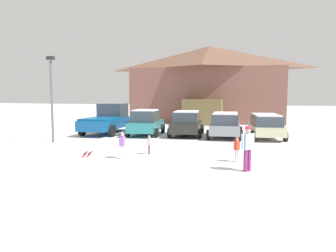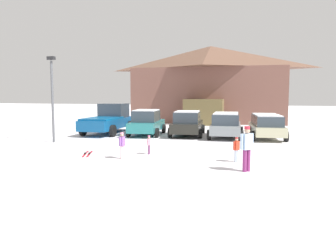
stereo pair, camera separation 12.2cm
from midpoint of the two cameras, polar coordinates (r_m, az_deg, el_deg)
The scene contains 13 objects.
ground at distance 10.25m, azimuth -8.19°, elevation -10.50°, with size 160.00×160.00×0.00m, color silver.
ski_lodge at distance 35.46m, azimuth 7.02°, elevation 7.38°, with size 15.87×10.39×7.93m.
parked_teal_hatchback at distance 22.92m, azimuth -4.00°, elevation 0.63°, with size 2.51×4.65×1.77m.
parked_black_sedan at distance 22.60m, azimuth 3.13°, elevation 0.49°, with size 2.56×4.79×1.70m.
parked_grey_wagon at distance 21.71m, azimuth 9.80°, elevation 0.30°, with size 2.39×4.14×1.64m.
parked_beige_suv at distance 22.05m, azimuth 16.48°, elevation 0.15°, with size 2.56×4.84×1.56m.
pickup_truck at distance 24.40m, azimuth -10.49°, elevation 1.11°, with size 2.60×5.74×2.15m.
skier_child_in_red_jacket at distance 13.98m, azimuth 11.65°, elevation -3.78°, with size 0.26×0.34×1.05m.
skier_adult_in_blue_parka at distance 12.31m, azimuth 13.42°, elevation -3.41°, with size 0.46×0.48×1.67m.
skier_child_in_purple_jacket at distance 14.51m, azimuth -8.19°, elevation -3.11°, with size 0.18×0.43×1.16m.
skier_child_in_pink_snowsuit at distance 15.50m, azimuth -3.52°, elevation -3.09°, with size 0.13×0.33×0.89m.
pair_of_skis at distance 16.01m, azimuth -14.07°, elevation -4.73°, with size 0.83×1.62×0.08m.
lamp_post at distance 20.34m, azimuth -19.77°, elevation 5.26°, with size 0.44×0.24×5.02m.
Camera 1 is at (3.83, -9.07, 2.81)m, focal length 35.00 mm.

